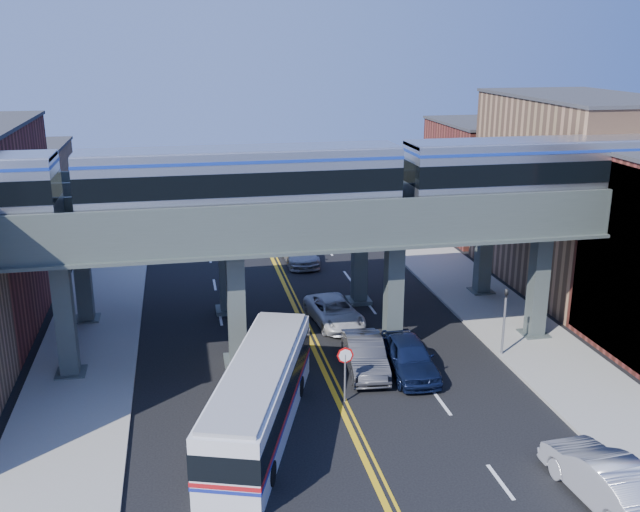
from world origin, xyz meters
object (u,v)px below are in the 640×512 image
object	(u,v)px
traffic_signal	(505,315)
car_lane_b	(365,355)
transit_bus	(260,398)
stop_sign	(345,366)
car_lane_a	(409,356)
car_lane_c	(334,312)
car_parked_curb	(604,478)
car_lane_d	(299,252)
transit_train	(242,180)

from	to	relation	value
traffic_signal	car_lane_b	world-z (taller)	traffic_signal
traffic_signal	transit_bus	bearing A→B (deg)	-159.85
stop_sign	car_lane_a	world-z (taller)	stop_sign
car_lane_b	car_lane_c	world-z (taller)	car_lane_b
stop_sign	car_parked_curb	bearing A→B (deg)	-50.32
stop_sign	car_lane_a	bearing A→B (deg)	30.40
transit_bus	car_parked_curb	world-z (taller)	transit_bus
car_lane_d	car_lane_a	bearing A→B (deg)	-84.41
traffic_signal	car_lane_a	xyz separation A→B (m)	(-5.22, -0.84, -1.42)
stop_sign	car_lane_c	bearing A→B (deg)	80.51
transit_bus	car_parked_curb	xyz separation A→B (m)	(11.20, -6.97, -0.61)
car_lane_b	car_lane_d	xyz separation A→B (m)	(-0.17, 17.92, -0.03)
car_lane_a	car_lane_d	xyz separation A→B (m)	(-2.18, 18.62, -0.09)
car_lane_b	car_lane_c	distance (m)	6.13
car_lane_b	car_parked_curb	bearing A→B (deg)	-58.62
stop_sign	car_parked_curb	xyz separation A→B (m)	(7.22, -8.70, -0.87)
car_lane_a	car_lane_c	distance (m)	7.16
traffic_signal	transit_bus	world-z (taller)	traffic_signal
transit_bus	car_lane_b	size ratio (longest dim) A/B	2.30
car_parked_curb	transit_train	bearing A→B (deg)	-55.56
car_lane_a	car_lane_d	bearing A→B (deg)	98.34
traffic_signal	car_lane_d	bearing A→B (deg)	112.60
car_parked_curb	car_lane_d	bearing A→B (deg)	-83.50
car_lane_d	transit_train	bearing A→B (deg)	-109.78
traffic_signal	stop_sign	bearing A→B (deg)	-161.37
traffic_signal	car_lane_d	size ratio (longest dim) A/B	0.75
car_lane_a	car_lane_b	size ratio (longest dim) A/B	1.03
transit_train	transit_bus	world-z (taller)	transit_train
transit_bus	car_lane_a	bearing A→B (deg)	-44.45
transit_train	transit_bus	xyz separation A→B (m)	(-0.14, -6.73, -7.72)
transit_train	stop_sign	world-z (taller)	transit_train
car_lane_b	car_parked_curb	xyz separation A→B (m)	(5.55, -11.55, 0.06)
transit_train	car_parked_curb	xyz separation A→B (m)	(11.06, -13.70, -8.32)
transit_train	transit_bus	distance (m)	10.24
stop_sign	car_lane_b	xyz separation A→B (m)	(1.67, 2.85, -0.93)
transit_bus	car_lane_a	size ratio (longest dim) A/B	2.24
transit_bus	car_parked_curb	size ratio (longest dim) A/B	2.13
traffic_signal	car_lane_c	bearing A→B (deg)	141.08
transit_bus	car_lane_d	xyz separation A→B (m)	(5.48, 22.50, -0.70)
car_lane_d	car_lane_b	bearing A→B (deg)	-90.53
transit_bus	car_lane_d	bearing A→B (deg)	4.97
car_lane_a	car_parked_curb	world-z (taller)	car_parked_curb
car_lane_c	car_lane_d	size ratio (longest dim) A/B	0.94
transit_bus	car_lane_c	xyz separation A→B (m)	(5.48, 10.70, -0.79)
transit_bus	car_lane_b	bearing A→B (deg)	-32.34
car_parked_curb	car_lane_a	bearing A→B (deg)	-76.41
car_lane_c	car_parked_curb	world-z (taller)	car_parked_curb
car_lane_c	car_lane_a	bearing A→B (deg)	-79.18
transit_train	car_lane_b	world-z (taller)	transit_train
traffic_signal	car_parked_curb	size ratio (longest dim) A/B	0.76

